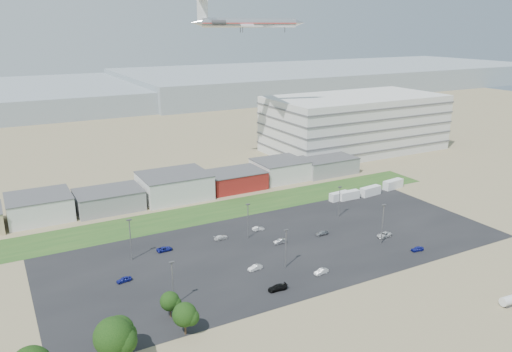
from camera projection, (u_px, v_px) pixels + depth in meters
ground at (309, 285)px, 111.47m from camera, size 700.00×700.00×0.00m
parking_lot at (281, 247)px, 130.56m from camera, size 120.00×50.00×0.01m
grass_strip at (214, 212)px, 155.17m from camera, size 160.00×16.00×0.02m
hills_backdrop at (125, 93)px, 393.19m from camera, size 700.00×200.00×9.00m
building_row at (142, 191)px, 162.20m from camera, size 170.00×20.00×8.00m
parking_garage at (355, 123)px, 228.83m from camera, size 80.00×40.00×25.00m
storage_tank_nw at (509, 300)px, 103.05m from camera, size 3.99×2.23×2.31m
box_trailer_a at (339, 196)px, 165.13m from camera, size 7.41×2.91×2.71m
box_trailer_b at (349, 195)px, 165.96m from camera, size 7.44×2.39×2.78m
box_trailer_c at (370, 191)px, 169.78m from camera, size 8.20×3.38×2.99m
box_trailer_d at (393, 184)px, 176.78m from camera, size 8.56×3.74×3.10m
tree_left at (114, 341)px, 83.01m from camera, size 7.13×7.13×10.69m
tree_mid at (119, 334)px, 86.69m from camera, size 5.69×5.69×8.53m
tree_right at (185, 317)px, 92.61m from camera, size 4.95×4.95×7.42m
tree_near at (170, 303)px, 98.31m from camera, size 4.18×4.18×6.26m
lightpole_front_l at (173, 284)px, 101.91m from camera, size 1.17×0.49×9.96m
lightpole_front_m at (286, 249)px, 118.27m from camera, size 1.14×0.48×9.70m
lightpole_front_r at (382, 224)px, 131.01m from camera, size 1.29×0.54×10.99m
lightpole_back_l at (131, 240)px, 121.95m from camera, size 1.25×0.52×10.66m
lightpole_back_m at (248, 221)px, 134.63m from camera, size 1.16×0.48×9.85m
lightpole_back_r at (339, 202)px, 149.89m from camera, size 1.12×0.47×9.50m
airliner at (249, 23)px, 188.70m from camera, size 50.61×40.51×13.12m
parked_car_0 at (384, 235)px, 136.51m from camera, size 4.82×2.71×1.27m
parked_car_2 at (417, 249)px, 128.05m from camera, size 3.56×1.82×1.16m
parked_car_3 at (277, 288)px, 109.07m from camera, size 4.46×2.06×1.26m
parked_car_4 at (255, 268)px, 118.11m from camera, size 3.74×1.64×1.20m
parked_car_5 at (124, 279)px, 112.64m from camera, size 3.56×1.79×1.16m
parked_car_6 at (221, 237)px, 135.06m from camera, size 4.03×1.99×1.13m
parked_car_7 at (280, 241)px, 132.42m from camera, size 3.72×1.37×1.22m
parked_car_9 at (164, 249)px, 127.99m from camera, size 4.08×1.95×1.13m
parked_car_11 at (258, 228)px, 140.93m from camera, size 3.48×1.58×1.11m
parked_car_12 at (322, 233)px, 137.72m from camera, size 3.79×1.60×1.09m
parked_car_13 at (321, 272)px, 116.23m from camera, size 3.79×1.73×1.20m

